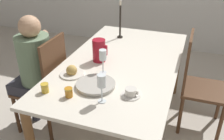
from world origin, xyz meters
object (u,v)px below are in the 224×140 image
(chair_opposite, at_px, (197,82))
(jam_jar_red, at_px, (45,88))
(chair_person_side, at_px, (46,84))
(person_seated, at_px, (33,66))
(wine_glass_juice, at_px, (102,82))
(candlestick_tall, at_px, (120,23))
(teacup_near_person, at_px, (131,93))
(serving_tray, at_px, (96,85))
(bread_plate, at_px, (72,72))
(jam_jar_amber, at_px, (69,92))
(wine_glass_water, at_px, (103,56))
(red_pitcher, at_px, (99,50))

(chair_opposite, xyz_separation_m, jam_jar_red, (-1.06, -0.96, 0.29))
(chair_person_side, bearing_deg, jam_jar_red, -145.10)
(person_seated, bearing_deg, jam_jar_red, -135.52)
(wine_glass_juice, relative_size, jam_jar_red, 3.01)
(chair_person_side, bearing_deg, candlestick_tall, -31.26)
(jam_jar_red, distance_m, candlestick_tall, 1.25)
(chair_person_side, xyz_separation_m, teacup_near_person, (0.90, -0.28, 0.27))
(teacup_near_person, relative_size, serving_tray, 0.48)
(candlestick_tall, bearing_deg, bread_plate, -96.99)
(serving_tray, distance_m, jam_jar_red, 0.37)
(wine_glass_juice, distance_m, teacup_near_person, 0.25)
(chair_opposite, distance_m, teacup_near_person, 0.96)
(chair_person_side, height_order, jam_jar_amber, chair_person_side)
(wine_glass_water, relative_size, jam_jar_red, 2.95)
(jam_jar_red, bearing_deg, serving_tray, 31.16)
(serving_tray, bearing_deg, bread_plate, 157.78)
(jam_jar_red, bearing_deg, red_pitcher, 73.67)
(jam_jar_amber, bearing_deg, jam_jar_red, -178.46)
(serving_tray, bearing_deg, teacup_near_person, -6.40)
(bread_plate, bearing_deg, serving_tray, -22.22)
(chair_opposite, distance_m, jam_jar_amber, 1.32)
(red_pitcher, relative_size, candlestick_tall, 0.50)
(chair_person_side, xyz_separation_m, person_seated, (-0.09, -0.03, 0.19))
(person_seated, bearing_deg, wine_glass_juice, -114.52)
(chair_opposite, height_order, jam_jar_amber, chair_opposite)
(wine_glass_juice, bearing_deg, serving_tray, 124.97)
(person_seated, relative_size, jam_jar_amber, 17.07)
(red_pitcher, bearing_deg, chair_opposite, 21.48)
(bread_plate, distance_m, candlestick_tall, 0.95)
(wine_glass_water, height_order, jam_jar_amber, wine_glass_water)
(person_seated, height_order, jam_jar_red, person_seated)
(serving_tray, bearing_deg, wine_glass_water, 96.38)
(teacup_near_person, height_order, bread_plate, bread_plate)
(chair_person_side, bearing_deg, person_seated, 107.76)
(person_seated, xyz_separation_m, jam_jar_amber, (0.59, -0.40, 0.10))
(wine_glass_water, height_order, wine_glass_juice, wine_glass_juice)
(wine_glass_water, bearing_deg, chair_person_side, 177.60)
(teacup_near_person, bearing_deg, jam_jar_amber, -159.25)
(chair_opposite, distance_m, person_seated, 1.57)
(person_seated, distance_m, red_pitcher, 0.63)
(bread_plate, bearing_deg, red_pitcher, 69.87)
(teacup_near_person, relative_size, bread_plate, 0.72)
(jam_jar_amber, xyz_separation_m, candlestick_tall, (-0.01, 1.23, 0.13))
(jam_jar_amber, bearing_deg, serving_tray, 55.77)
(person_seated, height_order, wine_glass_water, person_seated)
(jam_jar_amber, distance_m, candlestick_tall, 1.23)
(bread_plate, bearing_deg, chair_person_side, 158.99)
(chair_person_side, xyz_separation_m, red_pitcher, (0.48, 0.17, 0.35))
(wine_glass_juice, bearing_deg, red_pitcher, 113.55)
(candlestick_tall, bearing_deg, serving_tray, -82.40)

